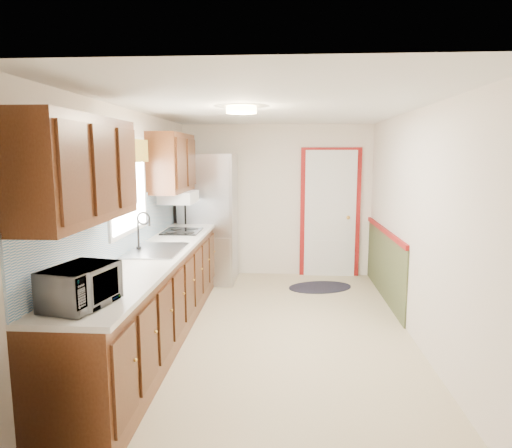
# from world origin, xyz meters

# --- Properties ---
(room_shell) EXTENTS (3.20, 5.20, 2.52)m
(room_shell) POSITION_xyz_m (0.00, 0.00, 1.20)
(room_shell) COLOR tan
(room_shell) RESTS_ON ground
(kitchen_run) EXTENTS (0.63, 4.00, 2.20)m
(kitchen_run) POSITION_xyz_m (-1.24, -0.29, 0.81)
(kitchen_run) COLOR #3E1E0E
(kitchen_run) RESTS_ON ground
(back_wall_trim) EXTENTS (1.12, 2.30, 2.08)m
(back_wall_trim) POSITION_xyz_m (0.99, 2.21, 0.89)
(back_wall_trim) COLOR maroon
(back_wall_trim) RESTS_ON ground
(ceiling_fixture) EXTENTS (0.30, 0.30, 0.06)m
(ceiling_fixture) POSITION_xyz_m (-0.30, -0.20, 2.36)
(ceiling_fixture) COLOR #FFD88C
(ceiling_fixture) RESTS_ON room_shell
(microwave) EXTENTS (0.36, 0.53, 0.33)m
(microwave) POSITION_xyz_m (-1.20, -1.95, 1.11)
(microwave) COLOR white
(microwave) RESTS_ON kitchen_run
(refrigerator) EXTENTS (0.82, 0.81, 1.94)m
(refrigerator) POSITION_xyz_m (-1.02, 2.05, 0.97)
(refrigerator) COLOR #B7B7BC
(refrigerator) RESTS_ON ground
(rug) EXTENTS (1.07, 0.85, 0.01)m
(rug) POSITION_xyz_m (0.66, 1.75, 0.01)
(rug) COLOR black
(rug) RESTS_ON ground
(cooktop) EXTENTS (0.46, 0.55, 0.02)m
(cooktop) POSITION_xyz_m (-1.19, 0.97, 0.95)
(cooktop) COLOR black
(cooktop) RESTS_ON kitchen_run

